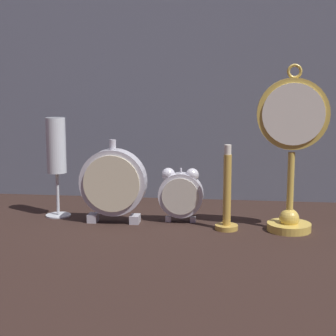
# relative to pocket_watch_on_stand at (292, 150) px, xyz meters

# --- Properties ---
(ground_plane) EXTENTS (4.00, 4.00, 0.00)m
(ground_plane) POSITION_rel_pocket_watch_on_stand_xyz_m (-0.26, -0.05, -0.17)
(ground_plane) COLOR black
(fabric_backdrop_drape) EXTENTS (1.51, 0.01, 0.61)m
(fabric_backdrop_drape) POSITION_rel_pocket_watch_on_stand_xyz_m (-0.26, 0.28, 0.13)
(fabric_backdrop_drape) COLOR slate
(fabric_backdrop_drape) RESTS_ON ground_plane
(pocket_watch_on_stand) EXTENTS (0.14, 0.09, 0.34)m
(pocket_watch_on_stand) POSITION_rel_pocket_watch_on_stand_xyz_m (0.00, 0.00, 0.00)
(pocket_watch_on_stand) COLOR gold
(pocket_watch_on_stand) RESTS_ON ground_plane
(alarm_clock_twin_bell) EXTENTS (0.10, 0.03, 0.12)m
(alarm_clock_twin_bell) POSITION_rel_pocket_watch_on_stand_xyz_m (-0.23, 0.04, -0.10)
(alarm_clock_twin_bell) COLOR silver
(alarm_clock_twin_bell) RESTS_ON ground_plane
(mantel_clock_silver) EXTENTS (0.14, 0.04, 0.18)m
(mantel_clock_silver) POSITION_rel_pocket_watch_on_stand_xyz_m (-0.37, 0.02, -0.08)
(mantel_clock_silver) COLOR silver
(mantel_clock_silver) RESTS_ON ground_plane
(champagne_flute) EXTENTS (0.06, 0.06, 0.22)m
(champagne_flute) POSITION_rel_pocket_watch_on_stand_xyz_m (-0.51, 0.06, -0.02)
(champagne_flute) COLOR silver
(champagne_flute) RESTS_ON ground_plane
(brass_candlestick) EXTENTS (0.05, 0.05, 0.18)m
(brass_candlestick) POSITION_rel_pocket_watch_on_stand_xyz_m (-0.13, -0.01, -0.10)
(brass_candlestick) COLOR gold
(brass_candlestick) RESTS_ON ground_plane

